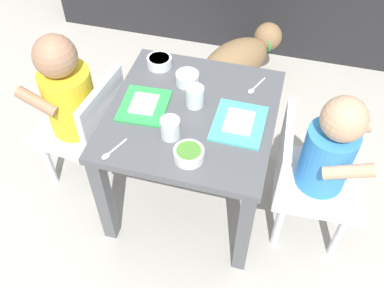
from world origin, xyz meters
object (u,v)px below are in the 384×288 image
(food_tray_left, at_px, (144,105))
(water_cup_left, at_px, (170,129))
(seated_child_right, at_px, (323,157))
(veggie_bowl_near, at_px, (187,78))
(veggie_bowl_far, at_px, (159,61))
(spoon_by_left_tray, at_px, (255,87))
(food_tray_right, at_px, (239,123))
(dog, at_px, (240,59))
(cereal_bowl_left_side, at_px, (189,154))
(dining_table, at_px, (192,129))
(spoon_by_right_tray, at_px, (112,151))
(water_cup_right, at_px, (196,98))
(seated_child_left, at_px, (72,99))

(food_tray_left, height_order, water_cup_left, water_cup_left)
(seated_child_right, bearing_deg, veggie_bowl_near, 161.68)
(veggie_bowl_far, bearing_deg, water_cup_left, -66.54)
(veggie_bowl_far, bearing_deg, seated_child_right, -20.49)
(food_tray_left, distance_m, water_cup_left, 0.16)
(veggie_bowl_near, distance_m, spoon_by_left_tray, 0.23)
(food_tray_right, bearing_deg, dog, 98.59)
(food_tray_left, bearing_deg, cereal_bowl_left_side, -41.32)
(dining_table, bearing_deg, spoon_by_right_tray, -128.96)
(seated_child_right, distance_m, spoon_by_left_tray, 0.32)
(seated_child_right, height_order, spoon_by_left_tray, seated_child_right)
(dog, xyz_separation_m, food_tray_left, (-0.21, -0.65, 0.24))
(dining_table, bearing_deg, water_cup_right, 82.14)
(seated_child_right, relative_size, food_tray_right, 3.28)
(dog, bearing_deg, water_cup_right, -94.97)
(spoon_by_left_tray, bearing_deg, seated_child_left, -164.56)
(seated_child_right, xyz_separation_m, spoon_by_left_tray, (-0.25, 0.19, 0.06))
(seated_child_left, xyz_separation_m, water_cup_left, (0.39, -0.12, 0.08))
(seated_child_left, xyz_separation_m, food_tray_left, (0.27, -0.02, 0.05))
(food_tray_left, bearing_deg, dining_table, 6.37)
(seated_child_left, distance_m, water_cup_left, 0.41)
(cereal_bowl_left_side, bearing_deg, water_cup_left, 136.86)
(cereal_bowl_left_side, xyz_separation_m, spoon_by_right_tray, (-0.22, -0.03, -0.02))
(food_tray_left, distance_m, cereal_bowl_left_side, 0.26)
(dining_table, xyz_separation_m, water_cup_left, (-0.03, -0.12, 0.11))
(dining_table, bearing_deg, veggie_bowl_near, 111.39)
(seated_child_left, relative_size, cereal_bowl_left_side, 7.27)
(veggie_bowl_near, bearing_deg, dog, 77.84)
(water_cup_left, bearing_deg, veggie_bowl_near, 93.75)
(dog, height_order, spoon_by_left_tray, spoon_by_left_tray)
(seated_child_left, bearing_deg, food_tray_right, -1.61)
(water_cup_left, bearing_deg, dog, 83.04)
(seated_child_left, relative_size, food_tray_left, 3.57)
(seated_child_left, distance_m, veggie_bowl_near, 0.40)
(food_tray_left, height_order, veggie_bowl_near, veggie_bowl_near)
(dog, bearing_deg, seated_child_left, -127.38)
(veggie_bowl_far, distance_m, spoon_by_left_tray, 0.35)
(cereal_bowl_left_side, height_order, spoon_by_right_tray, cereal_bowl_left_side)
(water_cup_left, relative_size, spoon_by_right_tray, 0.68)
(food_tray_left, xyz_separation_m, spoon_by_right_tray, (-0.03, -0.21, -0.00))
(food_tray_left, relative_size, water_cup_left, 2.76)
(veggie_bowl_far, relative_size, spoon_by_left_tray, 0.90)
(dining_table, xyz_separation_m, veggie_bowl_near, (-0.05, 0.13, 0.10))
(dining_table, bearing_deg, seated_child_right, -3.59)
(food_tray_right, bearing_deg, seated_child_right, -1.99)
(dining_table, relative_size, veggie_bowl_near, 7.01)
(water_cup_right, bearing_deg, dog, 85.03)
(dog, xyz_separation_m, water_cup_right, (-0.05, -0.60, 0.27))
(water_cup_left, height_order, water_cup_right, water_cup_right)
(seated_child_left, bearing_deg, spoon_by_right_tray, -42.30)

